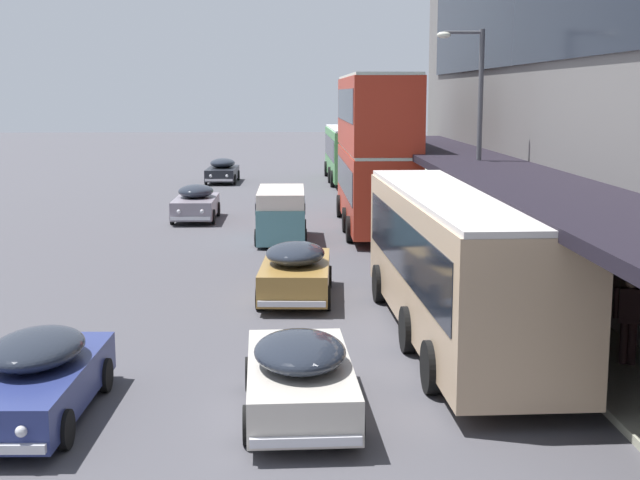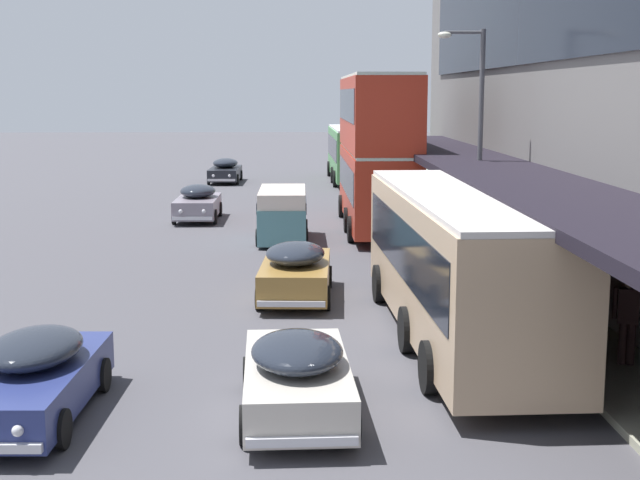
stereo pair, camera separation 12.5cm
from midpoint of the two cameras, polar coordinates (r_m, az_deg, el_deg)
name	(u,v)px [view 2 (the right image)]	position (r m, az deg, el deg)	size (l,w,h in m)	color
transit_bus_kerbside_front	(353,151)	(56.44, 2.17, 5.73)	(2.94, 11.13, 3.40)	#519A54
transit_bus_kerbside_rear	(457,257)	(20.10, 8.92, -1.05)	(3.03, 11.50, 3.38)	tan
transit_bus_kerbside_far	(377,147)	(36.43, 3.76, 5.96)	(2.74, 10.75, 6.26)	#B9311E
sedan_oncoming_front	(296,271)	(24.15, -1.42, -1.97)	(2.10, 4.61, 1.57)	olive
sedan_trailing_mid	(297,374)	(15.56, -1.26, -8.60)	(2.04, 4.52, 1.46)	beige
sedan_second_mid	(33,376)	(16.24, -17.70, -8.29)	(2.03, 4.66, 1.45)	navy
sedan_second_near	(225,171)	(56.23, -6.02, 4.44)	(1.97, 4.78, 1.50)	black
sedan_lead_near	(198,203)	(39.58, -7.74, 2.38)	(1.90, 4.34, 1.55)	gray
vw_van	(283,212)	(33.77, -2.30, 1.83)	(1.93, 4.56, 1.96)	teal
pedestrian_at_kerb	(628,314)	(18.85, 19.31, -4.50)	(0.58, 0.37, 1.86)	#362120
street_lamp	(475,130)	(28.64, 10.04, 6.96)	(1.50, 0.28, 7.34)	#4C4C51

